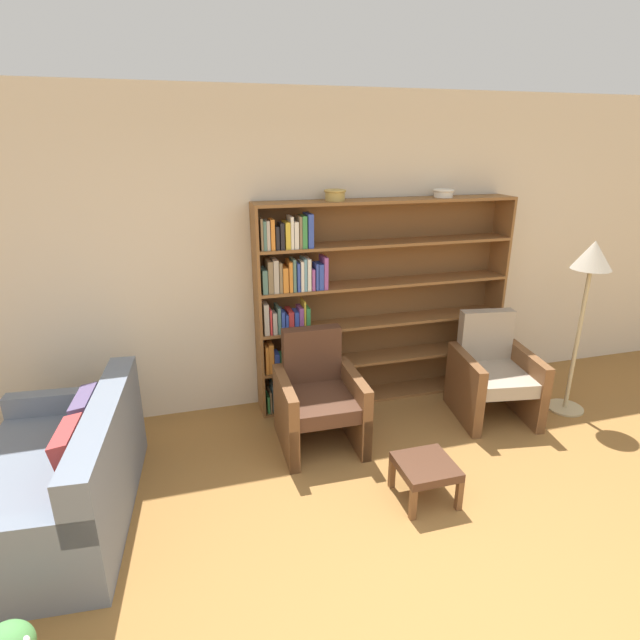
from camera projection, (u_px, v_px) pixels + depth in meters
wall_back at (320, 255)px, 4.45m from camera, size 12.00×0.06×2.75m
bookshelf at (358, 304)px, 4.52m from camera, size 2.35×0.30×1.87m
bowl_copper at (335, 194)px, 4.11m from camera, size 0.18×0.18×0.09m
bowl_olive at (444, 193)px, 4.38m from camera, size 0.18×0.18×0.07m
couch at (59, 482)px, 3.18m from camera, size 1.06×1.60×0.79m
armchair_leather at (318, 398)px, 4.00m from camera, size 0.65×0.69×0.91m
armchair_cushioned at (493, 374)px, 4.41m from camera, size 0.74×0.77×0.91m
floor_lamp at (590, 271)px, 4.17m from camera, size 0.32×0.32×1.56m
footstool at (426, 469)px, 3.38m from camera, size 0.38×0.38×0.28m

